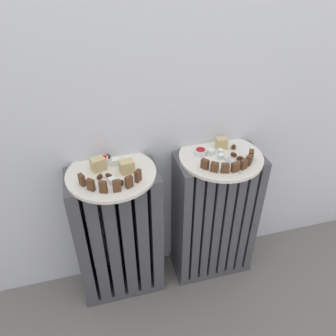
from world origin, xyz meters
TOP-DOWN VIEW (x-y plane):
  - ground_plane at (0.00, 0.00)m, footprint 6.00×6.00m
  - radiator_left at (-0.20, 0.28)m, footprint 0.34×0.17m
  - radiator_right at (0.20, 0.28)m, footprint 0.34×0.17m
  - plate_left at (-0.20, 0.28)m, footprint 0.31×0.31m
  - plate_right at (0.20, 0.28)m, footprint 0.31×0.31m
  - dark_cake_slice_left_0 at (-0.30, 0.23)m, footprint 0.02×0.03m
  - dark_cake_slice_left_1 at (-0.27, 0.20)m, footprint 0.03×0.03m
  - dark_cake_slice_left_2 at (-0.24, 0.18)m, footprint 0.03×0.02m
  - dark_cake_slice_left_3 at (-0.20, 0.17)m, footprint 0.03×0.01m
  - dark_cake_slice_left_4 at (-0.15, 0.18)m, footprint 0.03×0.02m
  - dark_cake_slice_left_5 at (-0.12, 0.21)m, footprint 0.03×0.03m
  - marble_cake_slice_left_0 at (-0.15, 0.27)m, footprint 0.05×0.05m
  - marble_cake_slice_left_1 at (-0.24, 0.30)m, footprint 0.06×0.05m
  - turkish_delight_left_0 at (-0.18, 0.32)m, footprint 0.03×0.03m
  - turkish_delight_left_1 at (-0.20, 0.22)m, footprint 0.03×0.03m
  - turkish_delight_left_2 at (-0.14, 0.32)m, footprint 0.03×0.03m
  - medjool_date_left_0 at (-0.18, 0.20)m, footprint 0.03×0.03m
  - medjool_date_left_1 at (-0.24, 0.25)m, footprint 0.03×0.03m
  - medjool_date_left_2 at (-0.21, 0.25)m, footprint 0.03×0.03m
  - medjool_date_left_3 at (-0.20, 0.37)m, footprint 0.03×0.03m
  - jam_bowl_left at (-0.22, 0.34)m, footprint 0.04×0.04m
  - dark_cake_slice_right_0 at (0.12, 0.22)m, footprint 0.03×0.03m
  - dark_cake_slice_right_1 at (0.14, 0.19)m, footprint 0.03×0.03m
  - dark_cake_slice_right_2 at (0.17, 0.18)m, footprint 0.03×0.02m
  - dark_cake_slice_right_3 at (0.21, 0.17)m, footprint 0.03×0.02m
  - dark_cake_slice_right_4 at (0.24, 0.18)m, footprint 0.03×0.03m
  - dark_cake_slice_right_5 at (0.27, 0.20)m, footprint 0.03×0.03m
  - dark_cake_slice_right_6 at (0.30, 0.23)m, footprint 0.03×0.03m
  - marble_cake_slice_right_0 at (0.22, 0.33)m, footprint 0.04×0.04m
  - turkish_delight_right_0 at (0.20, 0.29)m, footprint 0.02×0.02m
  - turkish_delight_right_1 at (0.19, 0.26)m, footprint 0.02×0.02m
  - turkish_delight_right_2 at (0.17, 0.30)m, footprint 0.03×0.03m
  - medjool_date_right_0 at (0.24, 0.26)m, footprint 0.03×0.03m
  - medjool_date_right_1 at (0.26, 0.31)m, footprint 0.03×0.03m
  - medjool_date_right_2 at (0.25, 0.23)m, footprint 0.03×0.02m
  - jam_bowl_right at (0.13, 0.30)m, footprint 0.04×0.04m
  - fork at (0.22, 0.21)m, footprint 0.02×0.10m

SIDE VIEW (x-z plane):
  - ground_plane at x=0.00m, z-range 0.00..0.00m
  - radiator_right at x=0.20m, z-range 0.00..0.59m
  - radiator_left at x=-0.20m, z-range 0.00..0.59m
  - plate_left at x=-0.20m, z-range 0.60..0.61m
  - plate_right at x=0.20m, z-range 0.60..0.61m
  - fork at x=0.22m, z-range 0.61..0.61m
  - medjool_date_left_3 at x=-0.20m, z-range 0.61..0.62m
  - medjool_date_left_0 at x=-0.18m, z-range 0.61..0.62m
  - medjool_date_right_1 at x=0.26m, z-range 0.61..0.62m
  - medjool_date_left_2 at x=-0.21m, z-range 0.61..0.62m
  - medjool_date_left_1 at x=-0.24m, z-range 0.61..0.62m
  - medjool_date_right_2 at x=0.25m, z-range 0.61..0.62m
  - medjool_date_right_0 at x=0.24m, z-range 0.61..0.63m
  - turkish_delight_right_1 at x=0.19m, z-range 0.61..0.63m
  - turkish_delight_right_0 at x=0.20m, z-range 0.61..0.63m
  - turkish_delight_left_1 at x=-0.20m, z-range 0.61..0.63m
  - turkish_delight_right_2 at x=0.17m, z-range 0.61..0.63m
  - turkish_delight_left_2 at x=-0.14m, z-range 0.61..0.63m
  - turkish_delight_left_0 at x=-0.18m, z-range 0.61..0.63m
  - jam_bowl_right at x=0.13m, z-range 0.61..0.63m
  - jam_bowl_left at x=-0.22m, z-range 0.61..0.63m
  - dark_cake_slice_right_0 at x=0.12m, z-range 0.61..0.64m
  - dark_cake_slice_right_1 at x=0.14m, z-range 0.61..0.64m
  - dark_cake_slice_right_2 at x=0.17m, z-range 0.61..0.64m
  - dark_cake_slice_right_3 at x=0.21m, z-range 0.61..0.64m
  - dark_cake_slice_right_4 at x=0.24m, z-range 0.61..0.64m
  - dark_cake_slice_right_5 at x=0.27m, z-range 0.61..0.64m
  - dark_cake_slice_right_6 at x=0.30m, z-range 0.61..0.64m
  - marble_cake_slice_right_0 at x=0.22m, z-range 0.61..0.65m
  - dark_cake_slice_left_0 at x=-0.30m, z-range 0.61..0.65m
  - dark_cake_slice_left_1 at x=-0.27m, z-range 0.61..0.65m
  - dark_cake_slice_left_2 at x=-0.24m, z-range 0.61..0.65m
  - dark_cake_slice_left_3 at x=-0.20m, z-range 0.61..0.65m
  - dark_cake_slice_left_4 at x=-0.15m, z-range 0.61..0.65m
  - dark_cake_slice_left_5 at x=-0.12m, z-range 0.61..0.65m
  - marble_cake_slice_left_0 at x=-0.15m, z-range 0.61..0.65m
  - marble_cake_slice_left_1 at x=-0.24m, z-range 0.61..0.65m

